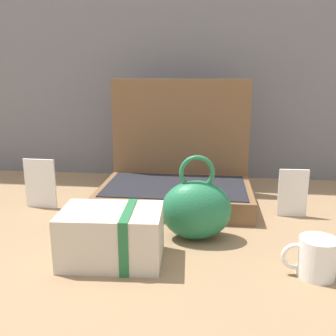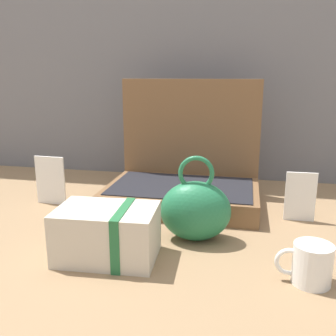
{
  "view_description": "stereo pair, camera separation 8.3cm",
  "coord_description": "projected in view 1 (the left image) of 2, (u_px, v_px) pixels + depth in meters",
  "views": [
    {
      "loc": [
        0.1,
        -0.91,
        0.41
      ],
      "look_at": [
        0.0,
        -0.02,
        0.18
      ],
      "focal_mm": 40.48,
      "sensor_mm": 36.0,
      "label": 1
    },
    {
      "loc": [
        0.19,
        -0.9,
        0.41
      ],
      "look_at": [
        0.0,
        -0.02,
        0.18
      ],
      "focal_mm": 40.48,
      "sensor_mm": 36.0,
      "label": 2
    }
  ],
  "objects": [
    {
      "name": "ground_plane",
      "position": [
        168.0,
        231.0,
        0.99
      ],
      "size": [
        6.0,
        6.0,
        0.0
      ],
      "primitive_type": "plane",
      "color": "#8C6D4C"
    },
    {
      "name": "open_suitcase",
      "position": [
        178.0,
        175.0,
        1.21
      ],
      "size": [
        0.46,
        0.31,
        0.38
      ],
      "color": "brown",
      "rests_on": "ground_plane"
    },
    {
      "name": "teal_pouch_handbag",
      "position": [
        196.0,
        209.0,
        0.93
      ],
      "size": [
        0.18,
        0.13,
        0.21
      ],
      "color": "#237247",
      "rests_on": "ground_plane"
    },
    {
      "name": "cream_toiletry_bag",
      "position": [
        113.0,
        236.0,
        0.83
      ],
      "size": [
        0.23,
        0.16,
        0.12
      ],
      "color": "beige",
      "rests_on": "ground_plane"
    },
    {
      "name": "coffee_mug",
      "position": [
        316.0,
        257.0,
        0.76
      ],
      "size": [
        0.11,
        0.08,
        0.08
      ],
      "color": "white",
      "rests_on": "ground_plane"
    },
    {
      "name": "info_card_left",
      "position": [
        40.0,
        184.0,
        1.15
      ],
      "size": [
        0.1,
        0.01,
        0.15
      ],
      "primitive_type": "cube",
      "rotation": [
        0.0,
        0.0,
        -0.05
      ],
      "color": "white",
      "rests_on": "ground_plane"
    },
    {
      "name": "poster_card_right",
      "position": [
        293.0,
        193.0,
        1.08
      ],
      "size": [
        0.08,
        0.01,
        0.14
      ],
      "primitive_type": "cube",
      "rotation": [
        0.0,
        0.0,
        0.03
      ],
      "color": "white",
      "rests_on": "ground_plane"
    }
  ]
}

